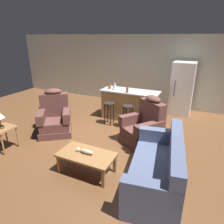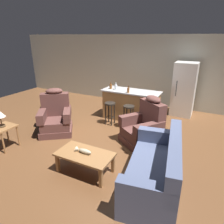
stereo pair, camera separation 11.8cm
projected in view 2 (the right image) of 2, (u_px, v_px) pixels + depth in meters
name	position (u px, v px, depth m)	size (l,w,h in m)	color
ground_plane	(112.00, 136.00, 5.38)	(12.00, 12.00, 0.00)	brown
back_wall	(149.00, 71.00, 7.52)	(12.00, 0.05, 2.60)	#B2B2A3
coffee_table	(85.00, 156.00, 3.86)	(1.10, 0.60, 0.42)	olive
fish_figurine	(83.00, 151.00, 3.84)	(0.34, 0.10, 0.10)	#4C3823
couch	(157.00, 169.00, 3.51)	(1.13, 2.01, 0.94)	#4C5675
recliner_near_lamp	(56.00, 117.00, 5.52)	(1.17, 1.17, 1.20)	brown
recliner_near_island	(144.00, 127.00, 4.92)	(1.17, 1.17, 1.20)	brown
end_table	(4.00, 130.00, 4.69)	(0.48, 0.48, 0.56)	olive
table_lamp	(0.00, 115.00, 4.52)	(0.24, 0.24, 0.41)	#4C3823
kitchen_island	(131.00, 105.00, 6.34)	(1.80, 0.70, 0.95)	#9E7042
bar_stool_left	(110.00, 109.00, 5.99)	(0.32, 0.32, 0.68)	black
bar_stool_right	(129.00, 113.00, 5.74)	(0.32, 0.32, 0.68)	black
refrigerator	(184.00, 89.00, 6.61)	(0.70, 0.69, 1.76)	white
bottle_tall_green	(116.00, 87.00, 6.27)	(0.09, 0.09, 0.22)	silver
bottle_short_amber	(128.00, 90.00, 5.93)	(0.07, 0.07, 0.21)	brown
bottle_wine_dark	(111.00, 86.00, 6.37)	(0.08, 0.08, 0.22)	brown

